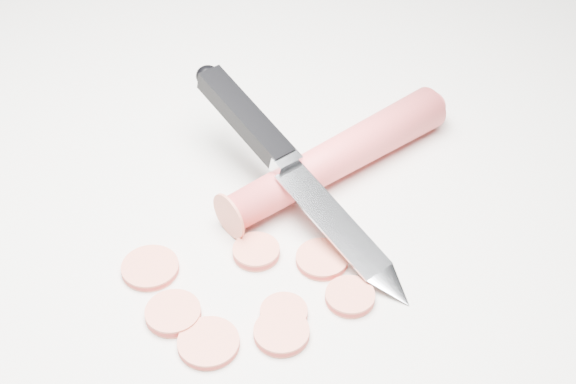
% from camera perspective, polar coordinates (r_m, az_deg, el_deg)
% --- Properties ---
extents(ground, '(2.40, 2.40, 0.00)m').
position_cam_1_polar(ground, '(0.55, -1.84, -4.37)').
color(ground, silver).
rests_on(ground, ground).
extents(carrot, '(0.12, 0.19, 0.03)m').
position_cam_1_polar(carrot, '(0.60, 3.53, 2.49)').
color(carrot, '#E84447').
rests_on(carrot, ground).
extents(carrot_slice_0, '(0.04, 0.04, 0.01)m').
position_cam_1_polar(carrot_slice_0, '(0.51, -8.17, -8.54)').
color(carrot_slice_0, '#E06C51').
rests_on(carrot_slice_0, ground).
extents(carrot_slice_1, '(0.03, 0.03, 0.01)m').
position_cam_1_polar(carrot_slice_1, '(0.51, -0.30, -8.57)').
color(carrot_slice_1, '#E06C51').
rests_on(carrot_slice_1, ground).
extents(carrot_slice_2, '(0.04, 0.04, 0.01)m').
position_cam_1_polar(carrot_slice_2, '(0.54, 2.44, -4.80)').
color(carrot_slice_2, '#E06C51').
rests_on(carrot_slice_2, ground).
extents(carrot_slice_3, '(0.04, 0.04, 0.01)m').
position_cam_1_polar(carrot_slice_3, '(0.50, -5.67, -10.64)').
color(carrot_slice_3, '#E06C51').
rests_on(carrot_slice_3, ground).
extents(carrot_slice_4, '(0.03, 0.03, 0.01)m').
position_cam_1_polar(carrot_slice_4, '(0.52, 4.43, -7.43)').
color(carrot_slice_4, '#E06C51').
rests_on(carrot_slice_4, ground).
extents(carrot_slice_5, '(0.03, 0.03, 0.01)m').
position_cam_1_polar(carrot_slice_5, '(0.54, -2.28, -4.26)').
color(carrot_slice_5, '#E06C51').
rests_on(carrot_slice_5, ground).
extents(carrot_slice_6, '(0.03, 0.03, 0.01)m').
position_cam_1_polar(carrot_slice_6, '(0.50, -0.46, -9.97)').
color(carrot_slice_6, '#E06C51').
rests_on(carrot_slice_6, ground).
extents(carrot_slice_7, '(0.04, 0.04, 0.01)m').
position_cam_1_polar(carrot_slice_7, '(0.54, -9.77, -5.35)').
color(carrot_slice_7, '#E06C51').
rests_on(carrot_slice_7, ground).
extents(kitchen_knife, '(0.21, 0.14, 0.07)m').
position_cam_1_polar(kitchen_knife, '(0.55, 0.72, 1.37)').
color(kitchen_knife, '#BABCC1').
rests_on(kitchen_knife, ground).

